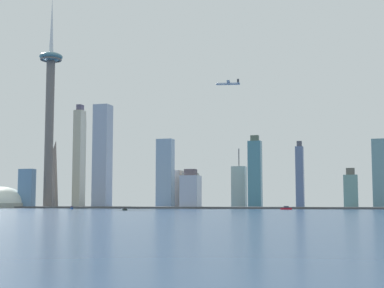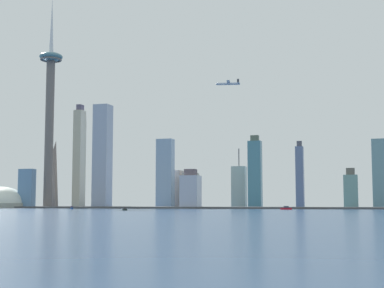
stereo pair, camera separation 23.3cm
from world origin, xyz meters
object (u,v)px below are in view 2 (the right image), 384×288
at_px(observation_tower, 50,101).
at_px(skyscraper_1, 102,156).
at_px(stadium_dome, 1,203).
at_px(boat_1, 286,208).
at_px(skyscraper_2, 191,190).
at_px(airplane, 228,84).
at_px(boat_0, 72,208).
at_px(skyscraper_6, 79,158).
at_px(skyscraper_13, 27,188).
at_px(skyscraper_4, 78,192).
at_px(skyscraper_11, 381,174).
at_px(skyscraper_5, 54,169).
at_px(skyscraper_7, 255,173).
at_px(boat_2, 125,209).
at_px(skyscraper_9, 351,190).
at_px(skyscraper_10, 165,173).
at_px(skyscraper_0, 175,189).
at_px(skyscraper_8, 239,187).
at_px(skyscraper_3, 300,176).
at_px(skyscraper_12, 191,191).

relative_size(observation_tower, skyscraper_1, 2.07).
relative_size(stadium_dome, boat_1, 5.49).
height_order(skyscraper_2, airplane, airplane).
height_order(boat_0, airplane, airplane).
xyz_separation_m(skyscraper_6, boat_0, (84.54, -177.85, -82.56)).
bearing_deg(skyscraper_13, airplane, -2.17).
distance_m(skyscraper_6, airplane, 299.03).
distance_m(skyscraper_4, skyscraper_11, 513.97).
bearing_deg(skyscraper_4, boat_1, -24.81).
relative_size(skyscraper_4, skyscraper_5, 0.44).
relative_size(skyscraper_5, skyscraper_7, 1.21).
height_order(skyscraper_4, boat_2, skyscraper_4).
height_order(skyscraper_1, skyscraper_9, skyscraper_1).
relative_size(observation_tower, skyscraper_10, 3.19).
height_order(skyscraper_2, skyscraper_7, skyscraper_7).
xyz_separation_m(skyscraper_13, boat_2, (262.43, -204.95, -30.37)).
bearing_deg(skyscraper_13, skyscraper_0, 22.15).
bearing_deg(skyscraper_0, skyscraper_4, 176.34).
bearing_deg(skyscraper_6, skyscraper_7, 1.71).
bearing_deg(skyscraper_11, skyscraper_9, -179.46).
distance_m(skyscraper_6, boat_0, 213.53).
bearing_deg(skyscraper_11, boat_0, -150.28).
xyz_separation_m(skyscraper_2, skyscraper_10, (-36.70, -22.11, 26.18)).
relative_size(skyscraper_9, boat_0, 8.26).
xyz_separation_m(skyscraper_1, boat_0, (38.84, -172.24, -83.93)).
xyz_separation_m(stadium_dome, skyscraper_6, (108.28, 59.27, 76.74)).
xyz_separation_m(skyscraper_5, skyscraper_10, (203.62, -0.48, -10.35)).
relative_size(observation_tower, skyscraper_2, 5.62).
bearing_deg(boat_0, skyscraper_8, 96.25).
xyz_separation_m(skyscraper_0, boat_0, (-74.01, -215.18, -29.23)).
xyz_separation_m(skyscraper_7, skyscraper_10, (-146.12, -4.71, 1.85)).
bearing_deg(skyscraper_2, skyscraper_9, 5.54).
bearing_deg(skyscraper_1, skyscraper_0, 20.83).
bearing_deg(observation_tower, skyscraper_5, 109.64).
relative_size(stadium_dome, skyscraper_6, 0.47).
height_order(observation_tower, skyscraper_8, observation_tower).
relative_size(skyscraper_5, skyscraper_13, 2.16).
bearing_deg(skyscraper_2, airplane, -47.55).
xyz_separation_m(skyscraper_1, boat_1, (320.07, -127.11, -83.91)).
bearing_deg(boat_1, boat_0, -0.33).
height_order(skyscraper_13, boat_0, skyscraper_13).
distance_m(skyscraper_3, skyscraper_4, 394.03).
height_order(skyscraper_12, skyscraper_13, skyscraper_13).
bearing_deg(skyscraper_6, boat_2, -52.68).
distance_m(skyscraper_0, skyscraper_4, 186.72).
height_order(skyscraper_2, skyscraper_5, skyscraper_5).
bearing_deg(skyscraper_5, skyscraper_3, 3.56).
distance_m(skyscraper_6, skyscraper_8, 275.88).
bearing_deg(skyscraper_10, skyscraper_1, -174.75).
xyz_separation_m(skyscraper_0, skyscraper_12, (57.06, -97.36, -4.68)).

